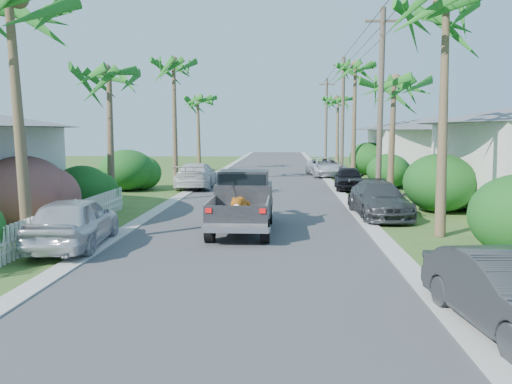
# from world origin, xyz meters

# --- Properties ---
(ground) EXTENTS (120.00, 120.00, 0.00)m
(ground) POSITION_xyz_m (0.00, 0.00, 0.00)
(ground) COLOR #395620
(ground) RESTS_ON ground
(road) EXTENTS (8.00, 100.00, 0.02)m
(road) POSITION_xyz_m (0.00, 25.00, 0.01)
(road) COLOR #38383A
(road) RESTS_ON ground
(curb_left) EXTENTS (0.60, 100.00, 0.06)m
(curb_left) POSITION_xyz_m (-4.30, 25.00, 0.03)
(curb_left) COLOR #A5A39E
(curb_left) RESTS_ON ground
(curb_right) EXTENTS (0.60, 100.00, 0.06)m
(curb_right) POSITION_xyz_m (4.30, 25.00, 0.03)
(curb_right) COLOR #A5A39E
(curb_right) RESTS_ON ground
(pickup_truck) EXTENTS (1.98, 5.12, 2.06)m
(pickup_truck) POSITION_xyz_m (-0.25, 6.65, 1.01)
(pickup_truck) COLOR black
(pickup_truck) RESTS_ON ground
(parked_car_rn) EXTENTS (1.93, 4.20, 1.33)m
(parked_car_rn) POSITION_xyz_m (5.00, -2.17, 0.67)
(parked_car_rn) COLOR #2A2C2E
(parked_car_rn) RESTS_ON ground
(parked_car_rm) EXTENTS (2.19, 4.85, 1.38)m
(parked_car_rm) POSITION_xyz_m (5.00, 9.55, 0.69)
(parked_car_rm) COLOR #323538
(parked_car_rm) RESTS_ON ground
(parked_car_rf) EXTENTS (1.84, 4.10, 1.37)m
(parked_car_rf) POSITION_xyz_m (5.00, 18.96, 0.68)
(parked_car_rf) COLOR black
(parked_car_rf) RESTS_ON ground
(parked_car_rd) EXTENTS (3.02, 5.51, 1.46)m
(parked_car_rd) POSITION_xyz_m (4.38, 28.10, 0.73)
(parked_car_rd) COLOR silver
(parked_car_rd) RESTS_ON ground
(parked_car_ln) EXTENTS (2.20, 4.63, 1.53)m
(parked_car_ln) POSITION_xyz_m (-5.00, 3.58, 0.76)
(parked_car_ln) COLOR silver
(parked_car_ln) RESTS_ON ground
(parked_car_lf) EXTENTS (2.19, 5.32, 1.54)m
(parked_car_lf) POSITION_xyz_m (-4.13, 19.47, 0.77)
(parked_car_lf) COLOR silver
(parked_car_lf) RESTS_ON ground
(palm_l_a) EXTENTS (4.40, 4.40, 8.20)m
(palm_l_a) POSITION_xyz_m (-6.20, 3.00, 6.93)
(palm_l_a) COLOR brown
(palm_l_a) RESTS_ON ground
(palm_l_b) EXTENTS (4.40, 4.40, 7.40)m
(palm_l_b) POSITION_xyz_m (-6.80, 12.00, 6.15)
(palm_l_b) COLOR brown
(palm_l_b) RESTS_ON ground
(palm_l_c) EXTENTS (4.40, 4.40, 9.20)m
(palm_l_c) POSITION_xyz_m (-6.00, 22.00, 7.91)
(palm_l_c) COLOR brown
(palm_l_c) RESTS_ON ground
(palm_l_d) EXTENTS (4.40, 4.40, 7.70)m
(palm_l_d) POSITION_xyz_m (-6.50, 34.00, 6.44)
(palm_l_d) COLOR brown
(palm_l_d) RESTS_ON ground
(palm_r_a) EXTENTS (4.40, 4.40, 8.70)m
(palm_r_a) POSITION_xyz_m (6.30, 6.00, 7.42)
(palm_r_a) COLOR brown
(palm_r_a) RESTS_ON ground
(palm_r_b) EXTENTS (4.40, 4.40, 7.20)m
(palm_r_b) POSITION_xyz_m (6.60, 15.00, 5.95)
(palm_r_b) COLOR brown
(palm_r_b) RESTS_ON ground
(palm_r_c) EXTENTS (4.40, 4.40, 9.40)m
(palm_r_c) POSITION_xyz_m (6.20, 26.00, 8.11)
(palm_r_c) COLOR brown
(palm_r_c) RESTS_ON ground
(palm_r_d) EXTENTS (4.40, 4.40, 8.00)m
(palm_r_d) POSITION_xyz_m (6.50, 40.00, 6.74)
(palm_r_d) COLOR brown
(palm_r_d) RESTS_ON ground
(shrub_l_b) EXTENTS (3.00, 3.30, 2.60)m
(shrub_l_b) POSITION_xyz_m (-7.80, 6.00, 1.30)
(shrub_l_b) COLOR #A5174C
(shrub_l_b) RESTS_ON ground
(shrub_l_c) EXTENTS (2.40, 2.64, 2.00)m
(shrub_l_c) POSITION_xyz_m (-7.40, 10.00, 1.00)
(shrub_l_c) COLOR #174A15
(shrub_l_c) RESTS_ON ground
(shrub_l_d) EXTENTS (3.20, 3.52, 2.40)m
(shrub_l_d) POSITION_xyz_m (-8.00, 18.00, 1.20)
(shrub_l_d) COLOR #174A15
(shrub_l_d) RESTS_ON ground
(shrub_r_b) EXTENTS (3.00, 3.30, 2.50)m
(shrub_r_b) POSITION_xyz_m (7.80, 11.00, 1.25)
(shrub_r_b) COLOR #174A15
(shrub_r_b) RESTS_ON ground
(shrub_r_c) EXTENTS (2.60, 2.86, 2.10)m
(shrub_r_c) POSITION_xyz_m (7.50, 20.00, 1.05)
(shrub_r_c) COLOR #174A15
(shrub_r_c) RESTS_ON ground
(shrub_r_d) EXTENTS (3.20, 3.52, 2.60)m
(shrub_r_d) POSITION_xyz_m (8.00, 30.00, 1.30)
(shrub_r_d) COLOR #174A15
(shrub_r_d) RESTS_ON ground
(picket_fence) EXTENTS (0.10, 11.00, 1.00)m
(picket_fence) POSITION_xyz_m (-6.00, 5.50, 0.50)
(picket_fence) COLOR white
(picket_fence) RESTS_ON ground
(house_right_far) EXTENTS (9.00, 8.00, 4.60)m
(house_right_far) POSITION_xyz_m (13.00, 30.00, 2.12)
(house_right_far) COLOR silver
(house_right_far) RESTS_ON ground
(utility_pole_b) EXTENTS (1.60, 0.26, 9.00)m
(utility_pole_b) POSITION_xyz_m (5.60, 13.00, 4.60)
(utility_pole_b) COLOR brown
(utility_pole_b) RESTS_ON ground
(utility_pole_c) EXTENTS (1.60, 0.26, 9.00)m
(utility_pole_c) POSITION_xyz_m (5.60, 28.00, 4.60)
(utility_pole_c) COLOR brown
(utility_pole_c) RESTS_ON ground
(utility_pole_d) EXTENTS (1.60, 0.26, 9.00)m
(utility_pole_d) POSITION_xyz_m (5.60, 43.00, 4.60)
(utility_pole_d) COLOR brown
(utility_pole_d) RESTS_ON ground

